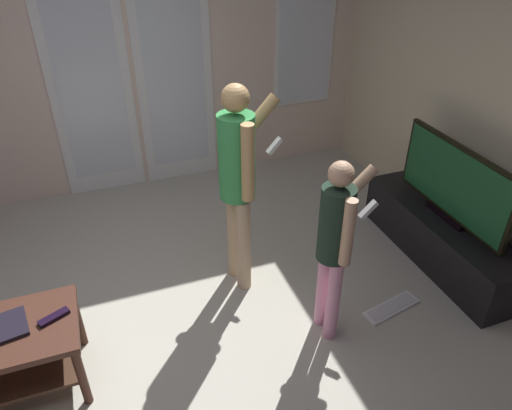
{
  "coord_description": "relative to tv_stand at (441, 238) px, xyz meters",
  "views": [
    {
      "loc": [
        -0.07,
        -2.1,
        2.43
      ],
      "look_at": [
        0.73,
        0.08,
        0.94
      ],
      "focal_mm": 33.44,
      "sensor_mm": 36.0,
      "label": 1
    }
  ],
  "objects": [
    {
      "name": "flat_screen_tv",
      "position": [
        -0.0,
        0.0,
        0.49
      ],
      "size": [
        0.08,
        1.11,
        0.59
      ],
      "color": "black",
      "rests_on": "tv_stand"
    },
    {
      "name": "person_child",
      "position": [
        -1.18,
        -0.37,
        0.56
      ],
      "size": [
        0.47,
        0.34,
        1.26
      ],
      "color": "pink",
      "rests_on": "ground_plane"
    },
    {
      "name": "person_adult",
      "position": [
        -1.56,
        0.3,
        0.72
      ],
      "size": [
        0.53,
        0.46,
        1.52
      ],
      "color": "tan",
      "rests_on": "ground_plane"
    },
    {
      "name": "wall_back_with_doors",
      "position": [
        -2.25,
        2.1,
        1.17
      ],
      "size": [
        5.3,
        0.09,
        2.82
      ],
      "color": "beige",
      "rests_on": "ground_plane"
    },
    {
      "name": "loose_keyboard",
      "position": [
        -0.67,
        -0.37,
        -0.18
      ],
      "size": [
        0.46,
        0.22,
        0.02
      ],
      "color": "white",
      "rests_on": "ground_plane"
    },
    {
      "name": "tv_remote_black",
      "position": [
        -2.81,
        -0.16,
        0.28
      ],
      "size": [
        0.18,
        0.12,
        0.02
      ],
      "primitive_type": "cube",
      "rotation": [
        0.0,
        0.0,
        0.44
      ],
      "color": "black",
      "rests_on": "coffee_table"
    },
    {
      "name": "tv_stand",
      "position": [
        0.0,
        0.0,
        0.0
      ],
      "size": [
        0.42,
        1.49,
        0.39
      ],
      "color": "black",
      "rests_on": "ground_plane"
    },
    {
      "name": "ground_plane",
      "position": [
        -2.33,
        -0.22,
        -0.2
      ],
      "size": [
        5.3,
        4.71,
        0.02
      ],
      "primitive_type": "cube",
      "color": "#B2AFA0"
    }
  ]
}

